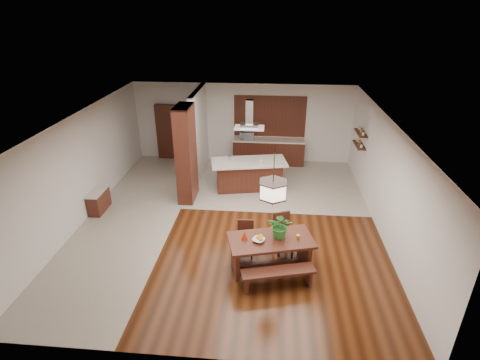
# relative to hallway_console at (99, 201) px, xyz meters

# --- Properties ---
(room_shell) EXTENTS (9.00, 9.04, 2.92)m
(room_shell) POSITION_rel_hallway_console_xyz_m (3.81, -0.20, 1.75)
(room_shell) COLOR #351709
(room_shell) RESTS_ON ground
(tile_hallway) EXTENTS (2.50, 9.00, 0.01)m
(tile_hallway) POSITION_rel_hallway_console_xyz_m (1.06, -0.20, -0.31)
(tile_hallway) COLOR #B6A998
(tile_hallway) RESTS_ON ground
(tile_kitchen) EXTENTS (5.50, 4.00, 0.01)m
(tile_kitchen) POSITION_rel_hallway_console_xyz_m (5.06, 2.30, -0.31)
(tile_kitchen) COLOR #B6A998
(tile_kitchen) RESTS_ON ground
(soffit_band) EXTENTS (8.00, 9.00, 0.02)m
(soffit_band) POSITION_rel_hallway_console_xyz_m (3.81, -0.20, 2.57)
(soffit_band) COLOR #381C0E
(soffit_band) RESTS_ON room_shell
(partition_pier) EXTENTS (0.45, 1.00, 2.90)m
(partition_pier) POSITION_rel_hallway_console_xyz_m (2.41, 1.00, 1.14)
(partition_pier) COLOR #33150E
(partition_pier) RESTS_ON ground
(partition_stub) EXTENTS (0.18, 2.40, 2.90)m
(partition_stub) POSITION_rel_hallway_console_xyz_m (2.41, 3.10, 1.14)
(partition_stub) COLOR silver
(partition_stub) RESTS_ON ground
(hallway_console) EXTENTS (0.37, 0.88, 0.63)m
(hallway_console) POSITION_rel_hallway_console_xyz_m (0.00, 0.00, 0.00)
(hallway_console) COLOR #33150E
(hallway_console) RESTS_ON ground
(hallway_doorway) EXTENTS (1.10, 0.20, 2.10)m
(hallway_doorway) POSITION_rel_hallway_console_xyz_m (1.11, 4.20, 0.74)
(hallway_doorway) COLOR #33150E
(hallway_doorway) RESTS_ON ground
(rear_counter) EXTENTS (2.60, 0.62, 0.95)m
(rear_counter) POSITION_rel_hallway_console_xyz_m (4.81, 4.00, 0.16)
(rear_counter) COLOR #33150E
(rear_counter) RESTS_ON ground
(kitchen_window) EXTENTS (2.60, 0.08, 1.50)m
(kitchen_window) POSITION_rel_hallway_console_xyz_m (4.81, 4.26, 1.44)
(kitchen_window) COLOR #9B572E
(kitchen_window) RESTS_ON room_shell
(shelf_lower) EXTENTS (0.26, 0.90, 0.04)m
(shelf_lower) POSITION_rel_hallway_console_xyz_m (7.68, 2.40, 1.08)
(shelf_lower) COLOR #33150E
(shelf_lower) RESTS_ON room_shell
(shelf_upper) EXTENTS (0.26, 0.90, 0.04)m
(shelf_upper) POSITION_rel_hallway_console_xyz_m (7.68, 2.40, 1.49)
(shelf_upper) COLOR #33150E
(shelf_upper) RESTS_ON room_shell
(dining_table) EXTENTS (2.03, 1.37, 0.77)m
(dining_table) POSITION_rel_hallway_console_xyz_m (4.97, -2.16, 0.25)
(dining_table) COLOR #33150E
(dining_table) RESTS_ON ground
(dining_bench) EXTENTS (1.59, 0.72, 0.44)m
(dining_bench) POSITION_rel_hallway_console_xyz_m (5.14, -2.81, -0.10)
(dining_bench) COLOR #33150E
(dining_bench) RESTS_ON ground
(dining_chair_left) EXTENTS (0.40, 0.40, 0.87)m
(dining_chair_left) POSITION_rel_hallway_console_xyz_m (4.37, -1.73, 0.12)
(dining_chair_left) COLOR #33150E
(dining_chair_left) RESTS_ON ground
(dining_chair_right) EXTENTS (0.56, 0.56, 0.98)m
(dining_chair_right) POSITION_rel_hallway_console_xyz_m (5.27, -1.49, 0.18)
(dining_chair_right) COLOR #33150E
(dining_chair_right) RESTS_ON ground
(pendant_lantern) EXTENTS (0.64, 0.64, 1.31)m
(pendant_lantern) POSITION_rel_hallway_console_xyz_m (4.97, -2.16, 1.93)
(pendant_lantern) COLOR #F8DFBE
(pendant_lantern) RESTS_ON room_shell
(foliage_plant) EXTENTS (0.62, 0.56, 0.59)m
(foliage_plant) POSITION_rel_hallway_console_xyz_m (5.17, -2.07, 0.75)
(foliage_plant) COLOR #296D24
(foliage_plant) RESTS_ON dining_table
(fruit_bowl) EXTENTS (0.35, 0.35, 0.06)m
(fruit_bowl) POSITION_rel_hallway_console_xyz_m (4.70, -2.27, 0.49)
(fruit_bowl) COLOR beige
(fruit_bowl) RESTS_ON dining_table
(napkin_cone) EXTENTS (0.17, 0.17, 0.23)m
(napkin_cone) POSITION_rel_hallway_console_xyz_m (4.39, -2.24, 0.57)
(napkin_cone) COLOR red
(napkin_cone) RESTS_ON dining_table
(gold_ornament) EXTENTS (0.09, 0.09, 0.11)m
(gold_ornament) POSITION_rel_hallway_console_xyz_m (5.56, -2.12, 0.51)
(gold_ornament) COLOR gold
(gold_ornament) RESTS_ON dining_table
(kitchen_island) EXTENTS (2.49, 1.44, 0.97)m
(kitchen_island) POSITION_rel_hallway_console_xyz_m (4.22, 1.83, 0.18)
(kitchen_island) COLOR #33150E
(kitchen_island) RESTS_ON ground
(range_hood) EXTENTS (0.90, 0.55, 0.87)m
(range_hood) POSITION_rel_hallway_console_xyz_m (4.22, 1.84, 2.15)
(range_hood) COLOR silver
(range_hood) RESTS_ON room_shell
(island_cup) EXTENTS (0.16, 0.16, 0.11)m
(island_cup) POSITION_rel_hallway_console_xyz_m (4.61, 1.71, 0.71)
(island_cup) COLOR white
(island_cup) RESTS_ON kitchen_island
(microwave) EXTENTS (0.54, 0.39, 0.29)m
(microwave) POSITION_rel_hallway_console_xyz_m (3.99, 4.00, 0.78)
(microwave) COLOR silver
(microwave) RESTS_ON rear_counter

